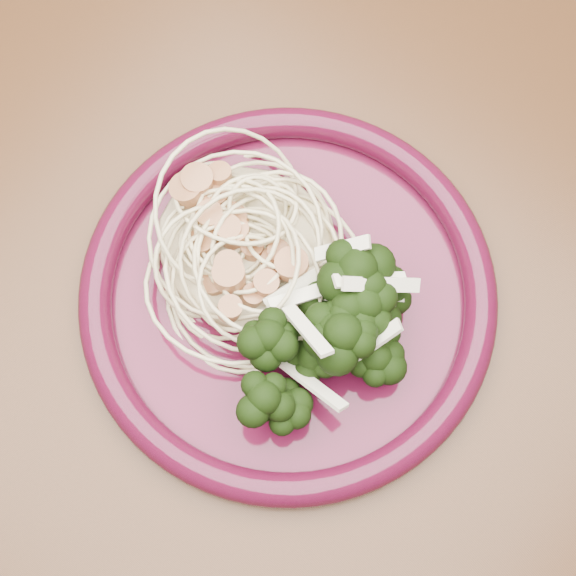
{
  "coord_description": "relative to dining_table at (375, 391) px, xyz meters",
  "views": [
    {
      "loc": [
        0.02,
        -0.13,
        1.23
      ],
      "look_at": [
        -0.07,
        -0.01,
        0.77
      ],
      "focal_mm": 50.0,
      "sensor_mm": 36.0,
      "label": 1
    }
  ],
  "objects": [
    {
      "name": "dinner_plate",
      "position": [
        -0.07,
        -0.01,
        0.11
      ],
      "size": [
        0.31,
        0.31,
        0.02
      ],
      "rotation": [
        0.0,
        0.0,
        -0.23
      ],
      "color": "#450C21",
      "rests_on": "dining_table"
    },
    {
      "name": "broccoli_pile",
      "position": [
        -0.03,
        -0.02,
        0.13
      ],
      "size": [
        0.11,
        0.15,
        0.05
      ],
      "primitive_type": "ellipsoid",
      "rotation": [
        0.0,
        0.0,
        -0.23
      ],
      "color": "black",
      "rests_on": "dinner_plate"
    },
    {
      "name": "spaghetti_pile",
      "position": [
        -0.11,
        0.0,
        0.12
      ],
      "size": [
        0.15,
        0.13,
        0.03
      ],
      "primitive_type": "ellipsoid",
      "rotation": [
        0.0,
        0.0,
        -0.23
      ],
      "color": "beige",
      "rests_on": "dinner_plate"
    },
    {
      "name": "scallop_cluster",
      "position": [
        -0.11,
        0.0,
        0.15
      ],
      "size": [
        0.12,
        0.12,
        0.03
      ],
      "primitive_type": null,
      "rotation": [
        0.0,
        0.0,
        -0.23
      ],
      "color": "#B47A4D",
      "rests_on": "spaghetti_pile"
    },
    {
      "name": "dining_table",
      "position": [
        0.0,
        0.0,
        0.0
      ],
      "size": [
        1.2,
        0.8,
        0.75
      ],
      "color": "#472814",
      "rests_on": "ground"
    },
    {
      "name": "onion_garnish",
      "position": [
        -0.03,
        -0.02,
        0.16
      ],
      "size": [
        0.08,
        0.1,
        0.04
      ],
      "primitive_type": null,
      "rotation": [
        0.0,
        0.0,
        -0.23
      ],
      "color": "#E9E6C5",
      "rests_on": "broccoli_pile"
    }
  ]
}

